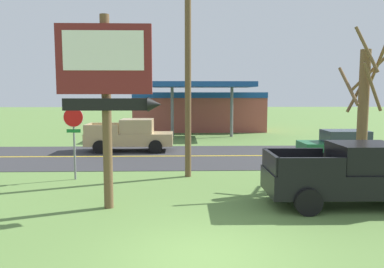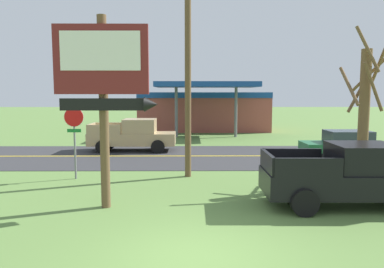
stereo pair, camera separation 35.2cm
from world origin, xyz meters
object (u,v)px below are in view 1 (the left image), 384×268
bare_tree (363,110)px  pickup_tan_on_road (131,135)px  stop_sign (74,130)px  car_green_near_lane (343,146)px  pickup_black_parked_on_lawn (352,175)px  motel_sign (107,80)px  gas_station (199,110)px  utility_pole (188,62)px

bare_tree → pickup_tan_on_road: 13.27m
stop_sign → pickup_tan_on_road: (1.29, 7.51, -1.06)m
bare_tree → car_green_near_lane: (1.18, 4.40, -2.03)m
pickup_black_parked_on_lawn → pickup_tan_on_road: 14.10m
car_green_near_lane → stop_sign: bearing=-164.4°
motel_sign → car_green_near_lane: motel_sign is taller
gas_station → car_green_near_lane: gas_station is taller
pickup_black_parked_on_lawn → car_green_near_lane: size_ratio=1.24×
stop_sign → bare_tree: bearing=-4.4°
pickup_black_parked_on_lawn → pickup_tan_on_road: (-8.38, 11.34, 0.00)m
stop_sign → utility_pole: (4.63, 0.43, 2.74)m
pickup_tan_on_road → car_green_near_lane: (11.28, -4.00, -0.13)m
pickup_black_parked_on_lawn → car_green_near_lane: 7.90m
utility_pole → pickup_black_parked_on_lawn: utility_pole is taller
gas_station → pickup_black_parked_on_lawn: size_ratio=2.30×
utility_pole → car_green_near_lane: bearing=21.2°
motel_sign → bare_tree: bare_tree is taller
motel_sign → pickup_tan_on_road: size_ratio=1.12×
gas_station → pickup_tan_on_road: (-4.75, -13.08, -0.98)m
utility_pole → car_green_near_lane: utility_pole is taller
pickup_tan_on_road → car_green_near_lane: bearing=-19.5°
motel_sign → gas_station: 24.97m
gas_station → pickup_black_parked_on_lawn: 24.71m
utility_pole → pickup_black_parked_on_lawn: bearing=-40.2°
motel_sign → pickup_black_parked_on_lawn: (7.49, 0.17, -2.94)m
bare_tree → car_green_near_lane: 4.99m
stop_sign → pickup_black_parked_on_lawn: size_ratio=0.56×
gas_station → car_green_near_lane: size_ratio=2.86×
car_green_near_lane → bare_tree: bearing=-105.1°
motel_sign → pickup_black_parked_on_lawn: size_ratio=1.11×
car_green_near_lane → pickup_tan_on_road: bearing=160.5°
pickup_black_parked_on_lawn → car_green_near_lane: (2.91, 7.34, -0.13)m
motel_sign → pickup_tan_on_road: (-0.88, 11.51, -2.94)m
motel_sign → stop_sign: (-2.17, 4.00, -1.88)m
bare_tree → stop_sign: bearing=175.6°
stop_sign → gas_station: 21.46m
utility_pole → pickup_tan_on_road: (-3.34, 7.08, -3.81)m
stop_sign → utility_pole: bearing=5.3°
stop_sign → pickup_tan_on_road: size_ratio=0.57×
car_green_near_lane → pickup_black_parked_on_lawn: bearing=-111.6°
gas_station → bare_tree: bearing=-76.0°
utility_pole → bare_tree: bearing=-11.0°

